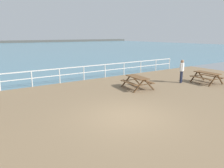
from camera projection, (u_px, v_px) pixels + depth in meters
ground_plane at (127, 119)px, 9.09m from camera, size 30.00×24.00×0.20m
seaward_railing at (59, 73)px, 15.14m from camera, size 23.07×0.07×1.08m
picnic_table_near_right at (137, 80)px, 13.67m from camera, size 1.76×2.00×0.80m
picnic_table_mid_centre at (207, 75)px, 15.21m from camera, size 1.68×1.93×0.80m
visitor at (182, 70)px, 15.26m from camera, size 0.50×0.33×1.66m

